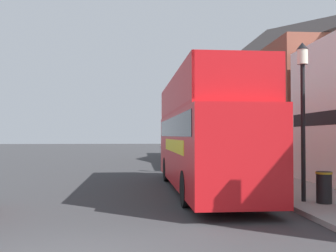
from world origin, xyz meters
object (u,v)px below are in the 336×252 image
(lamp_post_nearest, at_px, (303,92))
(litter_bin, at_px, (324,186))
(tour_bus, at_px, (202,141))
(lamp_post_second, at_px, (229,105))
(parked_car_ahead_of_bus, at_px, (191,158))
(lamp_post_third, at_px, (204,117))

(lamp_post_nearest, xyz_separation_m, litter_bin, (0.46, -0.36, -2.81))
(lamp_post_nearest, bearing_deg, tour_bus, 126.15)
(lamp_post_second, bearing_deg, parked_car_ahead_of_bus, 114.06)
(parked_car_ahead_of_bus, distance_m, litter_bin, 12.73)
(parked_car_ahead_of_bus, bearing_deg, litter_bin, -79.09)
(lamp_post_third, bearing_deg, tour_bus, -99.80)
(tour_bus, height_order, lamp_post_second, lamp_post_second)
(parked_car_ahead_of_bus, bearing_deg, tour_bus, -94.02)
(tour_bus, height_order, litter_bin, tour_bus)
(parked_car_ahead_of_bus, height_order, lamp_post_third, lamp_post_third)
(lamp_post_second, distance_m, lamp_post_third, 8.79)
(lamp_post_second, height_order, litter_bin, lamp_post_second)
(lamp_post_nearest, distance_m, lamp_post_second, 8.79)
(tour_bus, bearing_deg, parked_car_ahead_of_bus, 84.24)
(litter_bin, bearing_deg, parked_car_ahead_of_bus, 100.01)
(tour_bus, distance_m, lamp_post_second, 6.09)
(lamp_post_nearest, distance_m, lamp_post_third, 17.56)
(lamp_post_third, bearing_deg, litter_bin, -88.32)
(tour_bus, xyz_separation_m, parked_car_ahead_of_bus, (0.75, 8.76, -1.16))
(parked_car_ahead_of_bus, xyz_separation_m, lamp_post_second, (1.52, -3.40, 2.98))
(lamp_post_third, bearing_deg, parked_car_ahead_of_bus, -107.41)
(tour_bus, relative_size, lamp_post_second, 2.11)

